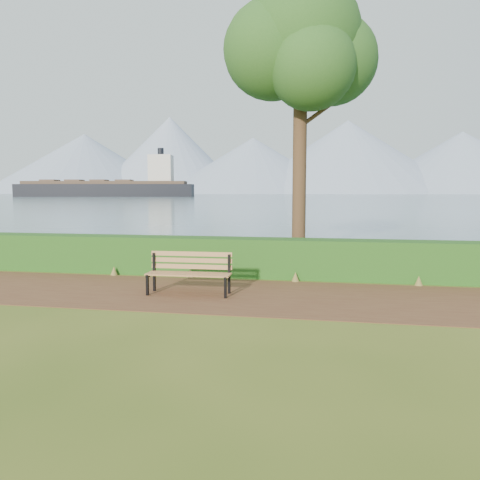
# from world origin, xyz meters

# --- Properties ---
(ground) EXTENTS (140.00, 140.00, 0.00)m
(ground) POSITION_xyz_m (0.00, 0.00, 0.00)
(ground) COLOR #405418
(ground) RESTS_ON ground
(path) EXTENTS (40.00, 3.40, 0.01)m
(path) POSITION_xyz_m (0.00, 0.30, 0.01)
(path) COLOR #552F1D
(path) RESTS_ON ground
(hedge) EXTENTS (32.00, 0.85, 1.00)m
(hedge) POSITION_xyz_m (0.00, 2.60, 0.50)
(hedge) COLOR #184915
(hedge) RESTS_ON ground
(water) EXTENTS (700.00, 510.00, 0.00)m
(water) POSITION_xyz_m (0.00, 260.00, 0.01)
(water) COLOR #486374
(water) RESTS_ON ground
(mountains) EXTENTS (585.00, 190.00, 70.00)m
(mountains) POSITION_xyz_m (-9.17, 406.05, 27.70)
(mountains) COLOR #8495B0
(mountains) RESTS_ON ground
(bench) EXTENTS (1.83, 0.58, 0.91)m
(bench) POSITION_xyz_m (-0.58, 0.24, 0.52)
(bench) COLOR black
(bench) RESTS_ON ground
(tree) EXTENTS (4.40, 3.60, 8.63)m
(tree) POSITION_xyz_m (1.51, 4.56, 6.42)
(tree) COLOR #342315
(tree) RESTS_ON ground
(cargo_ship) EXTENTS (68.69, 21.94, 20.60)m
(cargo_ship) POSITION_xyz_m (-79.61, 161.38, 3.07)
(cargo_ship) COLOR black
(cargo_ship) RESTS_ON ground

